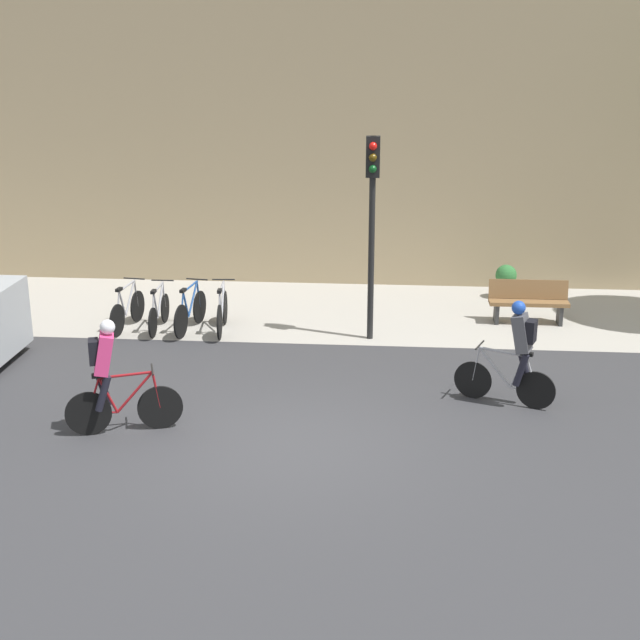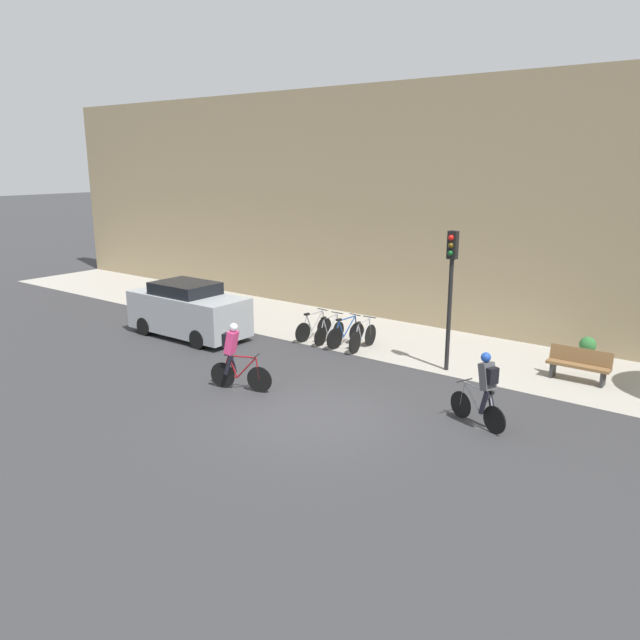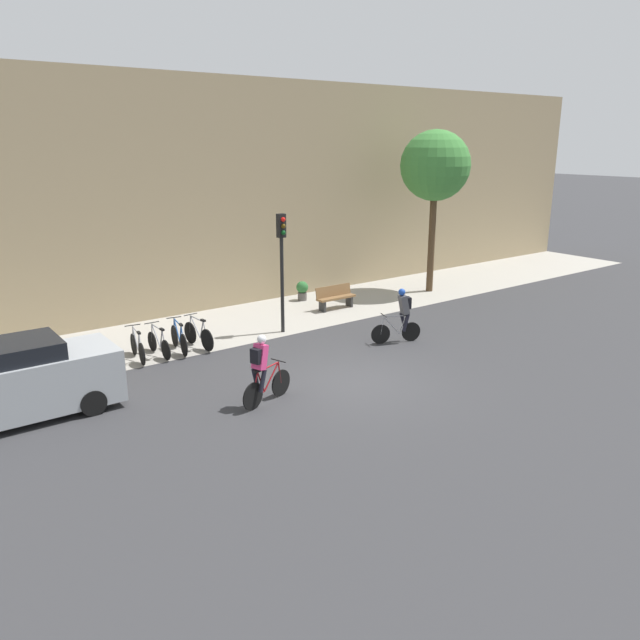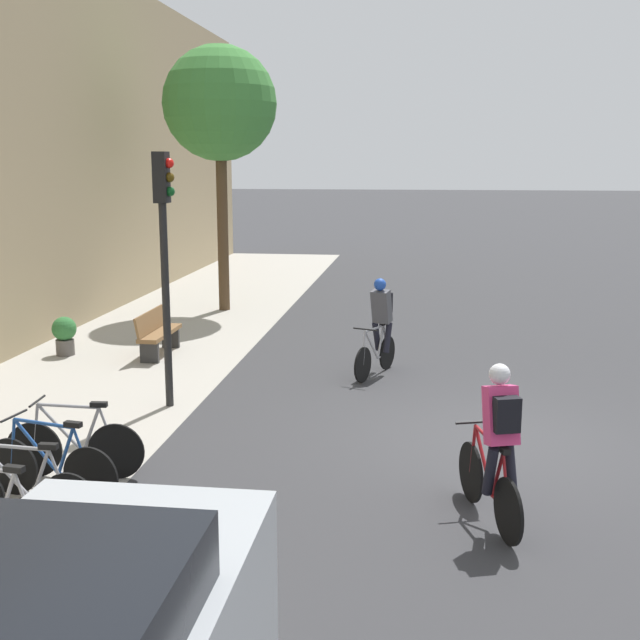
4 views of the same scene
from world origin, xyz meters
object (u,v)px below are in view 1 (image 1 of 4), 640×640
object	(u,v)px
parked_bike_3	(222,312)
parked_bike_1	(159,312)
traffic_light_pole	(372,202)
parked_bike_0	(127,310)
cyclist_grey	(517,350)
cyclist_pink	(110,374)
bench	(528,301)
potted_plant	(506,280)
parked_bike_2	(190,311)

from	to	relation	value
parked_bike_3	parked_bike_1	bearing A→B (deg)	-179.93
traffic_light_pole	parked_bike_0	bearing A→B (deg)	177.41
traffic_light_pole	cyclist_grey	bearing A→B (deg)	-52.62
cyclist_grey	cyclist_pink	bearing A→B (deg)	-165.65
parked_bike_1	bench	size ratio (longest dim) A/B	1.00
parked_bike_1	bench	world-z (taller)	parked_bike_1
parked_bike_0	potted_plant	world-z (taller)	parked_bike_0
cyclist_grey	traffic_light_pole	size ratio (longest dim) A/B	0.44
bench	potted_plant	world-z (taller)	bench
parked_bike_2	parked_bike_3	world-z (taller)	parked_bike_3
parked_bike_2	bench	size ratio (longest dim) A/B	1.05
parked_bike_1	parked_bike_3	distance (m)	1.30
parked_bike_1	parked_bike_2	xyz separation A→B (m)	(0.65, 0.00, 0.03)
cyclist_pink	cyclist_grey	world-z (taller)	cyclist_pink
parked_bike_1	cyclist_pink	bearing A→B (deg)	-83.34
parked_bike_0	bench	size ratio (longest dim) A/B	1.02
cyclist_grey	parked_bike_1	bearing A→B (deg)	153.22
cyclist_pink	potted_plant	bearing A→B (deg)	49.55
parked_bike_2	cyclist_pink	bearing A→B (deg)	-90.81
cyclist_pink	parked_bike_1	distance (m)	5.02
parked_bike_0	parked_bike_3	world-z (taller)	parked_bike_3
parked_bike_0	parked_bike_1	size ratio (longest dim) A/B	1.02
parked_bike_0	traffic_light_pole	distance (m)	5.46
traffic_light_pole	potted_plant	bearing A→B (deg)	46.31
parked_bike_0	bench	world-z (taller)	parked_bike_0
parked_bike_0	parked_bike_2	xyz separation A→B (m)	(1.30, 0.00, 0.01)
parked_bike_3	bench	xyz separation A→B (m)	(6.24, 1.08, 0.06)
cyclist_grey	parked_bike_3	bearing A→B (deg)	147.93
cyclist_grey	parked_bike_0	xyz separation A→B (m)	(-7.36, 3.39, -0.55)
parked_bike_1	parked_bike_2	world-z (taller)	parked_bike_2
parked_bike_1	parked_bike_0	bearing A→B (deg)	179.91
parked_bike_3	potted_plant	world-z (taller)	parked_bike_3
parked_bike_0	traffic_light_pole	world-z (taller)	traffic_light_pole
cyclist_pink	parked_bike_0	xyz separation A→B (m)	(-1.23, 4.95, -0.55)
parked_bike_3	parked_bike_2	bearing A→B (deg)	-179.97
parked_bike_1	parked_bike_3	world-z (taller)	parked_bike_3
parked_bike_0	traffic_light_pole	bearing A→B (deg)	-2.59
cyclist_pink	bench	xyz separation A→B (m)	(6.96, 6.03, -0.48)
parked_bike_0	traffic_light_pole	size ratio (longest dim) A/B	0.42
parked_bike_0	parked_bike_1	world-z (taller)	parked_bike_0
parked_bike_0	bench	bearing A→B (deg)	7.51
cyclist_grey	parked_bike_1	size ratio (longest dim) A/B	1.08
cyclist_grey	bench	distance (m)	4.57
bench	parked_bike_0	bearing A→B (deg)	-172.49
parked_bike_3	bench	world-z (taller)	parked_bike_3
potted_plant	parked_bike_2	bearing A→B (deg)	-156.30
parked_bike_2	bench	world-z (taller)	parked_bike_2
parked_bike_2	bench	bearing A→B (deg)	8.91
parked_bike_2	traffic_light_pole	size ratio (longest dim) A/B	0.43
parked_bike_0	parked_bike_3	xyz separation A→B (m)	(1.95, 0.00, 0.01)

